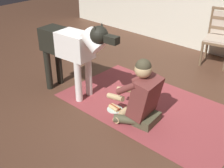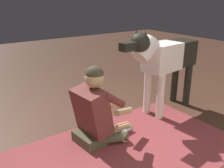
# 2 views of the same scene
# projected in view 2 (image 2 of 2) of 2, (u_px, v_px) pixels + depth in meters

# --- Properties ---
(ground_plane) EXTENTS (13.78, 13.78, 0.00)m
(ground_plane) POSITION_uv_depth(u_px,v_px,m) (117.00, 137.00, 2.85)
(ground_plane) COLOR #503223
(area_rug) EXTENTS (2.49, 1.45, 0.01)m
(area_rug) POSITION_uv_depth(u_px,v_px,m) (123.00, 152.00, 2.57)
(area_rug) COLOR #92393D
(area_rug) RESTS_ON ground
(person_sitting_on_floor) EXTENTS (0.69, 0.58, 0.87)m
(person_sitting_on_floor) POSITION_uv_depth(u_px,v_px,m) (96.00, 111.00, 2.67)
(person_sitting_on_floor) COLOR #4C4A33
(person_sitting_on_floor) RESTS_ON ground
(large_dog) EXTENTS (1.48, 0.39, 1.16)m
(large_dog) POSITION_uv_depth(u_px,v_px,m) (165.00, 59.00, 3.25)
(large_dog) COLOR white
(large_dog) RESTS_ON ground
(hot_dog_on_plate) EXTENTS (0.22, 0.22, 0.06)m
(hot_dog_on_plate) POSITION_uv_depth(u_px,v_px,m) (123.00, 126.00, 3.04)
(hot_dog_on_plate) COLOR silver
(hot_dog_on_plate) RESTS_ON ground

